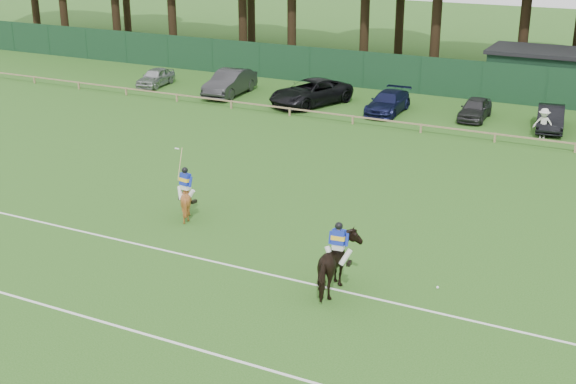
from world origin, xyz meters
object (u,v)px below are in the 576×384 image
Objects in this scene: suv_black at (310,92)px; spectator_left at (544,123)px; horse_chestnut at (186,199)px; polo_ball at (438,287)px; sedan_grey at (230,83)px; estate_black at (550,118)px; sedan_silver at (156,77)px; sedan_navy at (388,102)px; utility_shed at (555,74)px; hatch_grey at (475,109)px; horse_dark at (338,265)px.

spectator_left is at bearing 15.36° from suv_black.
horse_chestnut reaches higher than polo_ball.
sedan_grey is 20.06m from spectator_left.
estate_black is (10.66, 19.71, -0.07)m from horse_chestnut.
sedan_navy is at bearing -6.83° from sedan_silver.
polo_ball is at bearing -87.80° from utility_shed.
sedan_grey reaches higher than sedan_navy.
hatch_grey is at bearing -4.54° from sedan_silver.
spectator_left reaches higher than horse_chestnut.
sedan_navy is 11.93m from utility_shed.
suv_black is at bearing 124.77° from polo_ball.
horse_chestnut is 0.29× the size of sedan_grey.
estate_black is at bearing -7.54° from hatch_grey.
sedan_navy is 5.07m from hatch_grey.
sedan_grey reaches higher than sedan_silver.
horse_chestnut is 0.91× the size of spectator_left.
sedan_silver reaches higher than polo_ball.
estate_black is at bearing 22.72° from suv_black.
suv_black reaches higher than horse_chestnut.
hatch_grey is 0.91× the size of estate_black.
suv_black is 1.54× the size of hatch_grey.
horse_chestnut is at bearing -58.45° from sedan_silver.
hatch_grey is (15.83, 1.11, -0.20)m from sedan_grey.
sedan_navy is at bearing -80.03° from horse_dark.
suv_black reaches higher than hatch_grey.
spectator_left is 17.91× the size of polo_ball.
hatch_grey is at bearing 165.74° from estate_black.
spectator_left reaches higher than estate_black.
sedan_grey is at bearing -7.67° from sedan_silver.
horse_chestnut is 21.14m from hatch_grey.
hatch_grey is at bearing 26.45° from suv_black.
utility_shed is (9.52, 27.93, 0.81)m from horse_chestnut.
horse_chestnut is (-7.87, 3.19, -0.21)m from horse_dark.
spectator_left is (2.72, 21.07, -0.14)m from horse_dark.
suv_black is at bearing 171.32° from spectator_left.
horse_dark is 8.49m from horse_chestnut.
horse_dark is 23.33m from sedan_navy.
polo_ball is (10.65, -1.51, -0.69)m from horse_chestnut.
horse_chestnut is at bearing -95.24° from sedan_navy.
polo_ball is at bearing -98.42° from estate_black.
horse_chestnut is 16.24× the size of polo_ball.
horse_dark is at bearing 168.81° from horse_chestnut.
horse_chestnut is at bearing -108.82° from utility_shed.
estate_black is at bearing -2.41° from sedan_grey.
sedan_grey is 20.11m from estate_black.
spectator_left is (4.19, -2.26, 0.18)m from hatch_grey.
suv_black is at bearing 174.52° from estate_black.
sedan_navy is (-6.46, 22.42, -0.30)m from horse_dark.
spectator_left reaches higher than sedan_navy.
hatch_grey is 0.43× the size of utility_shed.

